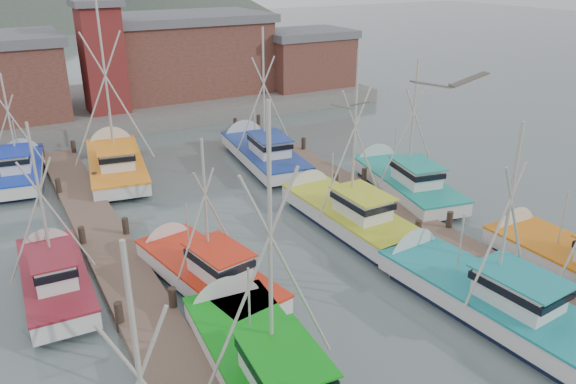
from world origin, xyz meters
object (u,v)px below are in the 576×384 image
boat_8 (202,270)px  boat_12 (115,162)px  boat_4 (263,362)px  lookout_tower (102,56)px

boat_8 → boat_12: (0.06, 15.17, 0.02)m
boat_8 → boat_12: size_ratio=0.72×
boat_8 → boat_4: bearing=-103.9°
boat_4 → boat_12: 21.50m
lookout_tower → boat_4: lookout_tower is taller
lookout_tower → boat_4: 33.24m
boat_4 → boat_8: boat_4 is taller
boat_12 → boat_4: bearing=-82.1°
boat_8 → boat_12: boat_12 is taller
lookout_tower → boat_12: size_ratio=0.71×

